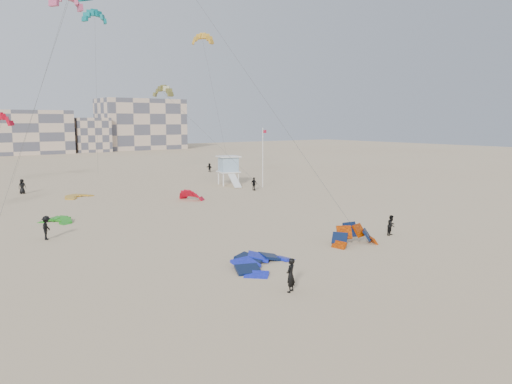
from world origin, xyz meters
TOP-DOWN VIEW (x-y plane):
  - ground at (0.00, 0.00)m, footprint 320.00×320.00m
  - kite_ground_blue at (2.67, 3.46)m, footprint 6.73×6.84m
  - kite_ground_orange at (11.35, 3.80)m, footprint 4.24×4.17m
  - kite_ground_green at (-4.20, 25.39)m, footprint 4.29×4.23m
  - kite_ground_red_far at (11.99, 29.72)m, footprint 4.22×4.18m
  - kite_ground_yellow at (1.88, 39.31)m, footprint 4.72×4.80m
  - kitesurfer_main at (0.95, -1.24)m, footprint 0.80×0.69m
  - kitesurfer_b at (16.09, 4.26)m, footprint 0.92×0.79m
  - kitesurfer_c at (-6.56, 18.93)m, footprint 1.18×1.39m
  - kitesurfer_d at (22.45, 31.78)m, footprint 0.67×1.09m
  - kitesurfer_e at (-2.84, 46.47)m, footprint 0.99×0.71m
  - kitesurfer_f at (30.10, 55.97)m, footprint 0.68×1.52m
  - kite_fly_pink at (3.35, 44.87)m, footprint 9.09×8.50m
  - kite_fly_olive at (14.02, 40.74)m, footprint 8.40×15.23m
  - kite_fly_yellow at (23.88, 47.11)m, footprint 9.52×6.24m
  - kite_fly_teal_b at (10.88, 56.99)m, footprint 3.82×3.82m
  - kite_fly_red at (-2.61, 58.51)m, footprint 4.93×4.89m
  - lifeguard_tower_near at (22.85, 38.52)m, footprint 3.58×6.05m
  - flagpole at (25.31, 33.66)m, footprint 0.66×0.10m
  - condo_mid at (10.00, 130.00)m, footprint 32.00×16.00m
  - condo_east at (50.00, 132.00)m, footprint 26.00×14.00m
  - condo_fill_right at (32.00, 128.00)m, footprint 10.00×10.00m

SIDE VIEW (x-z plane):
  - ground at x=0.00m, z-range 0.00..0.00m
  - kite_ground_blue at x=2.67m, z-range -1.10..1.10m
  - kite_ground_orange at x=11.35m, z-range -1.84..1.84m
  - kite_ground_green at x=-4.20m, z-range -0.77..0.77m
  - kite_ground_red_far at x=11.99m, z-range -1.64..1.64m
  - kite_ground_yellow at x=1.88m, z-range -0.43..0.43m
  - kitesurfer_f at x=30.10m, z-range 0.00..1.59m
  - kitesurfer_b at x=16.09m, z-range 0.00..1.63m
  - kitesurfer_d at x=22.45m, z-range 0.00..1.74m
  - kitesurfer_main at x=0.95m, z-range 0.00..1.85m
  - kitesurfer_c at x=-6.56m, z-range 0.00..1.86m
  - kitesurfer_e at x=-2.84m, z-range 0.00..1.87m
  - lifeguard_tower_near at x=22.85m, z-range -0.02..4.14m
  - flagpole at x=25.31m, z-range 0.20..8.35m
  - condo_fill_right at x=32.00m, z-range 0.00..10.00m
  - condo_mid at x=10.00m, z-range 0.00..12.00m
  - condo_east at x=50.00m, z-range 0.00..16.00m
  - kite_fly_red at x=-2.61m, z-range 4.34..13.88m
  - kite_fly_olive at x=14.02m, z-range 6.39..19.29m
  - kite_fly_yellow at x=23.88m, z-range 10.49..32.05m
  - kite_fly_pink at x=3.35m, z-range 11.70..35.67m
  - kite_fly_teal_b at x=10.88m, z-range 12.21..37.00m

